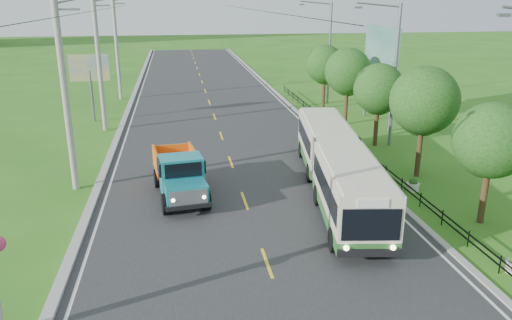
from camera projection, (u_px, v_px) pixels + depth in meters
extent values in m
plane|color=#286517|center=(267.00, 263.00, 18.36)|extent=(240.00, 240.00, 0.00)
cube|color=#28282B|center=(219.00, 129.00, 37.13)|extent=(14.00, 120.00, 0.02)
cube|color=#9E9E99|center=(119.00, 132.00, 36.02)|extent=(0.40, 120.00, 0.15)
cube|color=#9E9E99|center=(312.00, 125.00, 38.20)|extent=(0.30, 120.00, 0.10)
cube|color=silver|center=(127.00, 132.00, 36.12)|extent=(0.12, 120.00, 0.00)
cube|color=silver|center=(306.00, 125.00, 38.13)|extent=(0.12, 120.00, 0.00)
cube|color=yellow|center=(267.00, 263.00, 18.35)|extent=(0.12, 2.20, 0.00)
cube|color=black|center=(349.00, 142.00, 32.62)|extent=(0.04, 40.00, 0.60)
cylinder|color=gray|center=(65.00, 92.00, 24.00)|extent=(0.32, 0.32, 10.00)
cube|color=slate|center=(66.00, 9.00, 22.90)|extent=(1.20, 0.10, 0.10)
cylinder|color=gray|center=(99.00, 62.00, 35.27)|extent=(0.32, 0.32, 10.00)
cube|color=slate|center=(101.00, 6.00, 34.17)|extent=(1.20, 0.10, 0.10)
cylinder|color=gray|center=(117.00, 46.00, 46.53)|extent=(0.32, 0.32, 10.00)
cube|color=slate|center=(119.00, 4.00, 45.43)|extent=(1.20, 0.10, 0.10)
cylinder|color=#382314|center=(485.00, 190.00, 21.26)|extent=(0.28, 0.28, 2.97)
sphere|color=#124113|center=(492.00, 140.00, 20.57)|extent=(3.18, 3.18, 3.18)
sphere|color=#124113|center=(487.00, 151.00, 21.26)|extent=(2.33, 2.33, 2.33)
cylinder|color=#382314|center=(419.00, 147.00, 26.83)|extent=(0.28, 0.28, 3.36)
sphere|color=#124113|center=(424.00, 100.00, 26.05)|extent=(3.60, 3.60, 3.60)
sphere|color=#124113|center=(422.00, 112.00, 26.77)|extent=(2.64, 2.64, 2.64)
cylinder|color=#382314|center=(376.00, 123.00, 32.51)|extent=(0.28, 0.28, 3.02)
sphere|color=#124113|center=(379.00, 89.00, 31.81)|extent=(3.24, 3.24, 3.24)
sphere|color=#124113|center=(378.00, 97.00, 32.51)|extent=(2.38, 2.38, 2.38)
cylinder|color=#382314|center=(346.00, 103.00, 38.11)|extent=(0.28, 0.28, 3.25)
sphere|color=#124113|center=(348.00, 71.00, 37.35)|extent=(3.48, 3.48, 3.48)
sphere|color=#124113|center=(348.00, 79.00, 38.07)|extent=(2.55, 2.55, 2.55)
cylinder|color=#382314|center=(324.00, 91.00, 43.77)|extent=(0.28, 0.28, 3.08)
sphere|color=#124113|center=(325.00, 64.00, 43.05)|extent=(3.30, 3.30, 3.30)
sphere|color=#124113|center=(325.00, 71.00, 43.75)|extent=(2.42, 2.42, 2.42)
cube|color=slate|center=(504.00, 15.00, 16.87)|extent=(0.45, 0.16, 0.12)
cylinder|color=slate|center=(395.00, 77.00, 31.74)|extent=(0.20, 0.20, 9.00)
cylinder|color=slate|center=(379.00, 5.00, 30.16)|extent=(2.80, 0.10, 0.34)
cube|color=slate|center=(358.00, 7.00, 30.01)|extent=(0.45, 0.16, 0.12)
cylinder|color=slate|center=(329.00, 54.00, 44.88)|extent=(0.20, 0.20, 9.00)
cylinder|color=slate|center=(316.00, 3.00, 43.30)|extent=(2.80, 0.10, 0.34)
cube|color=slate|center=(302.00, 4.00, 43.15)|extent=(0.45, 0.16, 0.12)
cylinder|color=silver|center=(413.00, 187.00, 25.23)|extent=(0.64, 0.64, 0.40)
sphere|color=#124113|center=(413.00, 182.00, 25.15)|extent=(0.44, 0.44, 0.44)
cylinder|color=silver|center=(357.00, 143.00, 32.74)|extent=(0.64, 0.64, 0.40)
sphere|color=#124113|center=(358.00, 140.00, 32.66)|extent=(0.44, 0.44, 0.44)
cylinder|color=silver|center=(323.00, 116.00, 40.25)|extent=(0.64, 0.64, 0.40)
sphere|color=#124113|center=(323.00, 113.00, 40.17)|extent=(0.44, 0.44, 0.44)
cylinder|color=slate|center=(92.00, 96.00, 38.83)|extent=(0.20, 0.20, 4.00)
cube|color=yellow|center=(89.00, 68.00, 38.15)|extent=(3.00, 0.15, 2.00)
cylinder|color=slate|center=(392.00, 97.00, 35.87)|extent=(0.24, 0.24, 5.00)
cylinder|color=slate|center=(366.00, 86.00, 40.56)|extent=(0.24, 0.24, 5.00)
cube|color=#144C47|center=(381.00, 47.00, 37.19)|extent=(0.20, 6.00, 3.00)
cube|color=#2B6729|center=(350.00, 211.00, 21.09)|extent=(3.29, 7.21, 0.51)
cube|color=beige|center=(352.00, 185.00, 20.73)|extent=(3.29, 7.21, 1.79)
cube|color=black|center=(352.00, 185.00, 20.73)|extent=(3.25, 6.67, 0.88)
cube|color=#2B6729|center=(324.00, 156.00, 28.36)|extent=(3.22, 6.75, 0.51)
cube|color=beige|center=(325.00, 137.00, 28.00)|extent=(3.22, 6.75, 1.79)
cube|color=black|center=(325.00, 136.00, 28.00)|extent=(3.18, 6.21, 0.88)
cube|color=#4C4C4C|center=(336.00, 161.00, 24.56)|extent=(2.29, 1.23, 2.21)
cube|color=black|center=(371.00, 225.00, 17.46)|extent=(2.07, 0.35, 1.20)
cylinder|color=black|center=(334.00, 240.00, 19.08)|extent=(0.43, 1.00, 0.96)
cylinder|color=black|center=(388.00, 240.00, 19.11)|extent=(0.43, 1.00, 0.96)
cylinder|color=black|center=(318.00, 195.00, 23.40)|extent=(0.43, 1.00, 0.96)
cylinder|color=black|center=(362.00, 195.00, 23.43)|extent=(0.43, 1.00, 0.96)
cylinder|color=black|center=(310.00, 173.00, 26.39)|extent=(0.43, 1.00, 0.96)
cylinder|color=black|center=(349.00, 173.00, 26.43)|extent=(0.43, 1.00, 0.96)
cylinder|color=black|center=(302.00, 150.00, 30.45)|extent=(0.43, 1.00, 0.96)
cylinder|color=black|center=(336.00, 149.00, 30.48)|extent=(0.43, 1.00, 0.96)
cube|color=teal|center=(186.00, 193.00, 22.33)|extent=(2.00, 1.47, 0.88)
cube|color=teal|center=(181.00, 174.00, 23.41)|extent=(2.11, 1.65, 1.77)
cube|color=black|center=(181.00, 165.00, 23.27)|extent=(2.27, 1.42, 0.62)
cube|color=black|center=(180.00, 186.00, 24.31)|extent=(1.56, 5.37, 0.22)
cube|color=#EC5A16|center=(175.00, 160.00, 25.41)|extent=(2.36, 2.89, 1.15)
cylinder|color=black|center=(166.00, 204.00, 22.39)|extent=(0.43, 1.00, 0.97)
cylinder|color=black|center=(206.00, 199.00, 22.90)|extent=(0.43, 1.00, 0.97)
cylinder|color=black|center=(157.00, 178.00, 25.62)|extent=(0.43, 1.00, 0.97)
cylinder|color=black|center=(193.00, 175.00, 26.12)|extent=(0.43, 1.00, 0.97)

